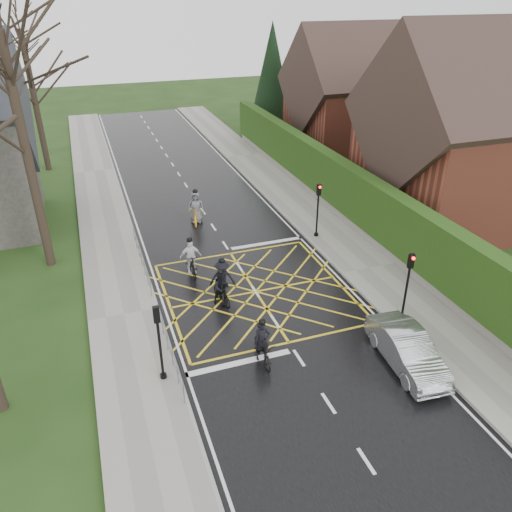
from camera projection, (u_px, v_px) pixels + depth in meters
ground at (256, 292)px, 23.24m from camera, size 120.00×120.00×0.00m
road at (256, 292)px, 23.23m from camera, size 9.00×80.00×0.01m
sidewalk_right at (368, 269)px, 24.96m from camera, size 3.00×80.00×0.15m
sidewalk_left at (124, 315)px, 21.44m from camera, size 3.00×80.00×0.15m
stone_wall at (343, 214)px, 30.31m from camera, size 0.50×38.00×0.70m
hedge at (345, 187)px, 29.48m from camera, size 0.90×38.00×2.80m
house_near at (474, 141)px, 28.62m from camera, size 11.80×9.80×11.30m
house_far at (353, 101)px, 40.40m from camera, size 9.80×8.80×10.30m
conifer at (272, 80)px, 45.55m from camera, size 4.60×4.60×10.00m
tree_near at (16, 106)px, 21.80m from camera, size 9.24×9.24×11.44m
tree_mid at (3, 66)px, 27.80m from camera, size 10.08×10.08×12.48m
tree_far at (29, 72)px, 35.32m from camera, size 8.40×8.40×10.40m
railing_south at (169, 344)px, 18.60m from camera, size 0.05×5.04×1.03m
railing_north at (141, 254)px, 24.81m from camera, size 0.05×6.04×1.03m
traffic_light_ne at (318, 211)px, 27.41m from camera, size 0.24×0.31×3.21m
traffic_light_se at (407, 287)px, 20.45m from camera, size 0.24×0.31×3.21m
traffic_light_sw at (160, 344)px, 17.22m from camera, size 0.24×0.31×3.21m
cyclist_rear at (263, 347)px, 18.73m from camera, size 0.74×1.92×1.84m
cyclist_back at (221, 290)px, 22.19m from camera, size 0.82×1.69×1.64m
cyclist_mid at (223, 283)px, 22.53m from camera, size 1.32×2.17×2.00m
cyclist_front at (191, 261)px, 24.38m from camera, size 1.07×1.98×1.97m
cyclist_lead at (196, 211)px, 29.76m from camera, size 1.36×2.28×2.09m
car at (407, 350)px, 18.46m from camera, size 1.78×4.27×1.37m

